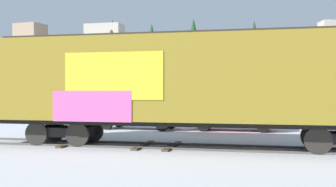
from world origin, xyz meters
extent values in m
plane|color=#B2B5BC|center=(0.00, 0.00, 0.00)|extent=(260.00, 260.00, 0.00)
cube|color=#4C4742|center=(-0.47, -0.72, 0.04)|extent=(59.95, 2.58, 0.08)
cube|color=#4C4742|center=(-0.41, 0.72, 0.04)|extent=(59.95, 2.58, 0.08)
cube|color=#423323|center=(-2.37, 0.08, 0.04)|extent=(0.34, 2.51, 0.07)
cube|color=#423323|center=(-1.25, 0.03, 0.04)|extent=(0.34, 2.51, 0.07)
cube|color=#423323|center=(-5.27, 0.20, 0.04)|extent=(0.34, 2.51, 0.07)
cube|color=olive|center=(-0.44, 0.00, 2.56)|extent=(16.59, 3.59, 3.06)
cube|color=#2D2823|center=(-0.44, 0.00, 4.21)|extent=(15.66, 1.05, 0.24)
cube|color=gold|center=(-3.11, -1.36, 2.64)|extent=(3.62, 0.18, 1.68)
cube|color=#CC4C8C|center=(-3.92, -1.33, 1.57)|extent=(2.98, 0.15, 1.10)
cube|color=black|center=(-0.44, 0.00, 0.93)|extent=(16.21, 2.27, 0.20)
cube|color=black|center=(-5.60, 0.21, 0.51)|extent=(2.15, 1.40, 0.36)
cylinder|color=black|center=(-6.47, -0.47, 0.46)|extent=(0.92, 0.16, 0.92)
cylinder|color=black|center=(-6.41, 0.97, 0.46)|extent=(0.92, 0.16, 0.92)
cylinder|color=black|center=(-4.78, -0.54, 0.46)|extent=(0.92, 0.16, 0.92)
cylinder|color=black|center=(-4.72, 0.90, 0.46)|extent=(0.92, 0.16, 0.92)
cylinder|color=black|center=(3.83, -0.90, 0.46)|extent=(0.92, 0.16, 0.92)
cylinder|color=black|center=(3.89, 0.54, 0.46)|extent=(0.92, 0.16, 0.92)
cube|color=silver|center=(0.00, 63.71, 5.27)|extent=(122.81, 30.14, 10.54)
cube|color=#8C725B|center=(-36.56, 54.67, 12.23)|extent=(5.32, 4.72, 3.38)
cube|color=#9E9384|center=(-22.72, 54.67, 12.02)|extent=(6.52, 3.64, 2.96)
cone|color=#193D23|center=(2.71, 57.81, 12.22)|extent=(1.68, 1.68, 3.36)
cone|color=#193D23|center=(-15.29, 58.84, 12.27)|extent=(1.73, 1.73, 3.46)
cone|color=#193D23|center=(-20.85, 53.37, 12.30)|extent=(1.76, 1.76, 3.53)
cone|color=#193D23|center=(-7.05, 53.20, 12.18)|extent=(1.64, 1.64, 3.29)
cube|color=#B7BABF|center=(-4.27, 6.95, 0.66)|extent=(4.78, 2.28, 0.68)
cube|color=#2D333D|center=(-4.34, 6.95, 1.30)|extent=(2.30, 1.81, 0.60)
cylinder|color=black|center=(-2.62, 7.58, 0.32)|extent=(0.66, 0.29, 0.64)
cylinder|color=black|center=(-2.81, 5.94, 0.32)|extent=(0.66, 0.29, 0.64)
cylinder|color=black|center=(-5.73, 7.95, 0.32)|extent=(0.66, 0.29, 0.64)
cylinder|color=black|center=(-5.93, 6.31, 0.32)|extent=(0.66, 0.29, 0.64)
cube|color=#B21E1E|center=(0.85, 7.01, 0.69)|extent=(4.54, 1.97, 0.75)
cube|color=#2D333D|center=(0.73, 7.01, 1.42)|extent=(2.46, 1.69, 0.71)
cylinder|color=black|center=(2.40, 7.75, 0.32)|extent=(0.65, 0.25, 0.64)
cylinder|color=black|center=(2.32, 6.10, 0.32)|extent=(0.65, 0.25, 0.64)
cylinder|color=black|center=(-0.62, 7.91, 0.32)|extent=(0.65, 0.25, 0.64)
cylinder|color=black|center=(-0.71, 6.26, 0.32)|extent=(0.65, 0.25, 0.64)
camera|label=1|loc=(1.50, -15.65, 2.15)|focal=45.52mm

